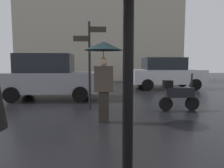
% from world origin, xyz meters
% --- Properties ---
extents(pedestrian_with_umbrella, '(1.01, 1.01, 2.13)m').
position_xyz_m(pedestrian_with_umbrella, '(-0.05, 2.80, 1.65)').
color(pedestrian_with_umbrella, '#2A241E').
rests_on(pedestrian_with_umbrella, ground).
extents(parked_scooter, '(1.36, 0.32, 1.23)m').
position_xyz_m(parked_scooter, '(2.43, 3.99, 0.55)').
color(parked_scooter, black).
rests_on(parked_scooter, ground).
extents(parked_car_left, '(4.32, 2.06, 1.91)m').
position_xyz_m(parked_car_left, '(3.94, 9.89, 0.98)').
color(parked_car_left, silver).
rests_on(parked_car_left, ground).
extents(parked_car_right, '(4.16, 2.08, 1.97)m').
position_xyz_m(parked_car_right, '(-2.35, 6.68, 0.99)').
color(parked_car_right, gray).
rests_on(parked_car_right, ground).
extents(street_signpost, '(1.08, 0.08, 2.92)m').
position_xyz_m(street_signpost, '(-0.47, 4.34, 1.77)').
color(street_signpost, black).
rests_on(street_signpost, ground).
extents(building_block, '(15.02, 2.37, 12.11)m').
position_xyz_m(building_block, '(0.00, 16.95, 6.05)').
color(building_block, '#B2A893').
rests_on(building_block, ground).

